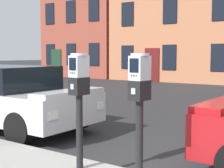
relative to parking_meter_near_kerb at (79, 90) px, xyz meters
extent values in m
cylinder|color=black|center=(0.00, 0.00, -0.57)|extent=(0.10, 0.10, 1.01)
cube|color=black|center=(0.00, 0.00, 0.05)|extent=(0.19, 0.25, 0.23)
cube|color=#A5A8AD|center=(-0.01, -0.12, 0.05)|extent=(0.06, 0.02, 0.07)
cube|color=#B7BABF|center=(0.00, 0.00, 0.31)|extent=(0.19, 0.24, 0.28)
cube|color=black|center=(-0.01, -0.12, 0.34)|extent=(0.12, 0.02, 0.16)
cylinder|color=blue|center=(-0.04, -0.12, 0.23)|extent=(0.02, 0.01, 0.02)
cylinder|color=red|center=(-0.01, -0.12, 0.23)|extent=(0.02, 0.01, 0.02)
cylinder|color=green|center=(0.03, -0.12, 0.23)|extent=(0.02, 0.01, 0.02)
cylinder|color=#B7BABF|center=(0.00, 0.00, 0.47)|extent=(0.23, 0.23, 0.03)
cylinder|color=black|center=(0.92, 0.00, -0.57)|extent=(0.10, 0.10, 1.00)
cube|color=black|center=(0.92, 0.00, 0.05)|extent=(0.19, 0.25, 0.23)
cube|color=#A5A8AD|center=(0.91, -0.12, 0.05)|extent=(0.06, 0.02, 0.07)
cube|color=#B7BABF|center=(0.92, 0.00, 0.31)|extent=(0.19, 0.24, 0.28)
cube|color=black|center=(0.91, -0.12, 0.34)|extent=(0.12, 0.02, 0.16)
cylinder|color=blue|center=(0.88, -0.12, 0.23)|extent=(0.02, 0.01, 0.02)
cylinder|color=red|center=(0.91, -0.12, 0.23)|extent=(0.02, 0.01, 0.02)
cylinder|color=green|center=(0.95, -0.12, 0.23)|extent=(0.02, 0.01, 0.02)
cylinder|color=#B7BABF|center=(0.92, 0.00, 0.47)|extent=(0.23, 0.23, 0.03)
cube|color=silver|center=(-3.42, 1.40, -0.62)|extent=(4.41, 1.82, 0.62)
cube|color=silver|center=(-1.44, 1.40, -0.27)|extent=(0.45, 1.68, 0.10)
cube|color=white|center=(-1.22, 2.08, -0.59)|extent=(0.04, 0.20, 0.14)
cube|color=white|center=(-1.21, 0.72, -0.59)|extent=(0.04, 0.20, 0.14)
cylinder|color=black|center=(-1.95, 2.22, -0.89)|extent=(0.64, 0.22, 0.64)
cylinder|color=black|center=(-1.94, 0.58, -0.89)|extent=(0.64, 0.22, 0.64)
cube|color=white|center=(1.19, 0.98, -0.59)|extent=(0.05, 0.20, 0.14)
cube|color=white|center=(1.24, 2.34, -0.59)|extent=(0.05, 0.20, 0.14)
cube|color=brown|center=(-13.56, 17.79, 3.46)|extent=(6.42, 5.51, 9.34)
cube|color=black|center=(-15.70, 15.00, 0.50)|extent=(0.90, 0.06, 1.60)
cube|color=black|center=(-13.56, 15.00, 0.50)|extent=(0.90, 0.06, 1.60)
cube|color=black|center=(-11.42, 15.00, 0.50)|extent=(0.90, 0.06, 1.60)
cube|color=black|center=(-15.70, 15.00, 3.61)|extent=(0.90, 0.06, 1.60)
cube|color=black|center=(-13.56, 15.00, 3.61)|extent=(0.90, 0.06, 1.60)
cube|color=black|center=(-11.42, 15.00, 3.61)|extent=(0.90, 0.06, 1.60)
cube|color=#193823|center=(-15.08, 15.00, -0.16)|extent=(1.00, 0.07, 2.10)
cube|color=black|center=(-8.66, 15.00, 0.32)|extent=(0.90, 0.06, 1.53)
cube|color=black|center=(-5.68, 15.00, 0.32)|extent=(0.90, 0.06, 1.53)
cube|color=black|center=(-2.70, 15.00, 0.32)|extent=(0.90, 0.06, 1.53)
cube|color=black|center=(-8.66, 15.00, 3.10)|extent=(0.90, 0.06, 1.53)
cube|color=black|center=(-5.68, 15.00, 3.10)|extent=(0.90, 0.06, 1.53)
cube|color=black|center=(-2.70, 15.00, 3.10)|extent=(0.90, 0.06, 1.53)
cube|color=#591414|center=(-6.84, 15.00, -0.16)|extent=(1.00, 0.07, 2.10)
camera|label=1|loc=(2.83, -3.31, 0.46)|focal=52.75mm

